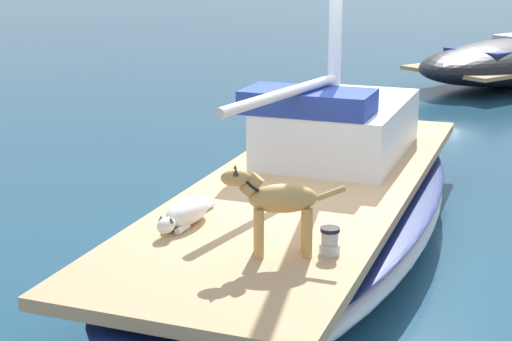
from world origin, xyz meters
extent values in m
plane|color=navy|center=(0.00, 0.00, 0.00)|extent=(120.00, 120.00, 0.00)
ellipsoid|color=white|center=(0.00, 0.00, 0.28)|extent=(3.84, 7.55, 0.56)
ellipsoid|color=navy|center=(0.00, 0.00, 0.46)|extent=(3.86, 7.58, 0.08)
cube|color=tan|center=(0.00, 0.00, 0.61)|extent=(3.28, 6.89, 0.10)
cylinder|color=silver|center=(-0.17, -0.22, 1.56)|extent=(0.10, 2.20, 0.10)
cube|color=silver|center=(-0.23, 1.18, 0.96)|extent=(1.80, 2.43, 0.60)
cube|color=navy|center=(-0.23, 0.41, 1.38)|extent=(1.44, 0.94, 0.24)
ellipsoid|color=tan|center=(0.75, -1.85, 1.11)|extent=(0.55, 0.48, 0.22)
cylinder|color=tan|center=(0.64, -2.01, 0.85)|extent=(0.07, 0.07, 0.38)
cylinder|color=tan|center=(0.57, -1.90, 0.85)|extent=(0.07, 0.07, 0.38)
cylinder|color=tan|center=(0.94, -1.79, 0.85)|extent=(0.07, 0.07, 0.38)
cylinder|color=tan|center=(0.86, -1.69, 0.85)|extent=(0.07, 0.07, 0.38)
cylinder|color=tan|center=(0.56, -1.98, 1.22)|extent=(0.22, 0.20, 0.19)
ellipsoid|color=tan|center=(0.47, -2.05, 1.27)|extent=(0.25, 0.23, 0.13)
cone|color=#45331C|center=(0.49, -2.09, 1.33)|extent=(0.05, 0.05, 0.06)
cone|color=#45331C|center=(0.44, -2.02, 1.33)|extent=(0.05, 0.05, 0.06)
torus|color=black|center=(0.56, -1.98, 1.22)|extent=(0.17, 0.18, 0.10)
cylinder|color=tan|center=(1.05, -1.64, 1.14)|extent=(0.21, 0.17, 0.12)
ellipsoid|color=silver|center=(-0.28, -1.64, 0.77)|extent=(0.34, 0.63, 0.22)
ellipsoid|color=silver|center=(-0.23, -2.01, 0.76)|extent=(0.16, 0.22, 0.13)
cone|color=#504E4A|center=(-0.18, -2.00, 0.82)|extent=(0.05, 0.05, 0.05)
cone|color=#504E4A|center=(-0.27, -2.02, 0.82)|extent=(0.05, 0.05, 0.05)
cylinder|color=silver|center=(-0.19, -1.84, 0.69)|extent=(0.08, 0.19, 0.06)
cylinder|color=silver|center=(-0.31, -1.86, 0.69)|extent=(0.08, 0.19, 0.06)
cylinder|color=silver|center=(-0.34, -1.26, 0.69)|extent=(0.07, 0.18, 0.04)
cylinder|color=#B7B7BC|center=(1.05, -1.65, 0.70)|extent=(0.16, 0.16, 0.08)
cylinder|color=#B7B7BC|center=(1.05, -1.65, 0.79)|extent=(0.13, 0.13, 0.10)
cylinder|color=black|center=(1.05, -1.65, 0.86)|extent=(0.15, 0.15, 0.03)
cube|color=navy|center=(-0.95, 10.59, 0.67)|extent=(2.06, 2.42, 0.36)
camera|label=1|loc=(3.55, -6.80, 2.91)|focal=56.15mm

